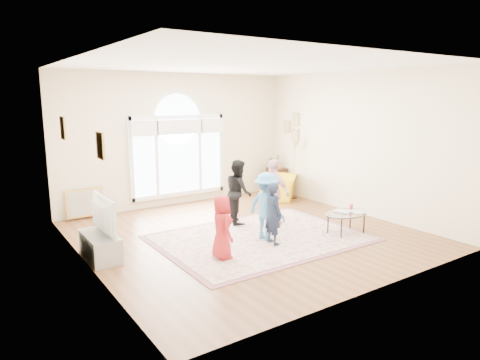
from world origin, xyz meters
TOP-DOWN VIEW (x-y plane):
  - ground at (0.00, 0.00)m, footprint 6.00×6.00m
  - room_shell at (0.01, 2.83)m, footprint 6.00×6.00m
  - area_rug at (0.07, -0.36)m, footprint 3.60×2.60m
  - rug_border at (0.07, -0.36)m, footprint 3.80×2.80m
  - tv_console at (-2.75, 0.30)m, footprint 0.45×1.00m
  - television at (-2.74, 0.30)m, footprint 0.17×1.07m
  - coffee_table at (1.61, -1.05)m, footprint 0.99×0.64m
  - armchair at (2.34, 1.90)m, footprint 1.30×1.29m
  - side_cabinet at (2.78, 2.55)m, footprint 0.40×0.50m
  - floor_lamp at (2.75, 1.80)m, footprint 0.28×0.28m
  - plant_pedestal at (2.70, 2.59)m, footprint 0.20×0.20m
  - potted_plant at (2.70, 2.59)m, footprint 0.38×0.35m
  - leaning_picture at (-2.32, 2.90)m, footprint 0.80×0.14m
  - child_red at (-1.09, -0.84)m, footprint 0.40×0.55m
  - child_navy at (0.04, -0.76)m, footprint 0.29×0.42m
  - child_black at (0.26, 0.69)m, footprint 0.71×0.79m
  - child_pink at (0.78, 0.18)m, footprint 0.48×0.85m
  - child_blue at (0.09, -0.49)m, footprint 0.63×0.89m

SIDE VIEW (x-z plane):
  - ground at x=0.00m, z-range 0.00..0.00m
  - leaning_picture at x=-2.32m, z-range -0.31..0.31m
  - rug_border at x=0.07m, z-range 0.00..0.01m
  - area_rug at x=0.07m, z-range 0.00..0.02m
  - tv_console at x=-2.75m, z-range 0.00..0.42m
  - armchair at x=2.34m, z-range 0.00..0.64m
  - side_cabinet at x=2.78m, z-range 0.00..0.70m
  - plant_pedestal at x=2.70m, z-range 0.00..0.70m
  - coffee_table at x=1.61m, z-range 0.13..0.67m
  - child_red at x=-1.09m, z-range 0.02..1.07m
  - child_navy at x=0.04m, z-range 0.02..1.14m
  - child_blue at x=0.09m, z-range 0.02..1.28m
  - child_black at x=0.26m, z-range 0.02..1.36m
  - child_pink at x=0.78m, z-range 0.02..1.39m
  - television at x=-2.74m, z-range 0.42..1.04m
  - potted_plant at x=2.70m, z-range 0.70..1.07m
  - floor_lamp at x=2.75m, z-range 0.53..2.04m
  - room_shell at x=0.01m, z-range -1.43..4.57m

